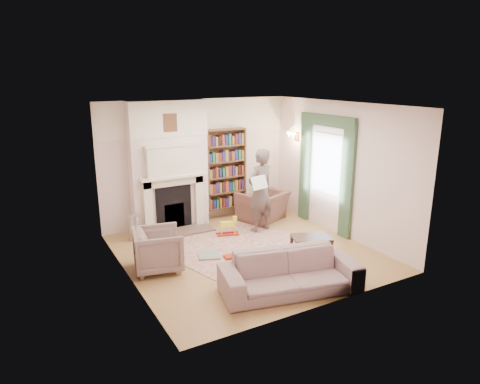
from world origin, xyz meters
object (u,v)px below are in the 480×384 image
armchair_reading (263,206)px  paraffin_heater (135,228)px  armchair_left (158,250)px  sofa (290,273)px  coffee_table (311,248)px  bookcase (225,169)px  rocking_horse (228,226)px  man_reading (260,191)px

armchair_reading → paraffin_heater: bearing=-23.1°
armchair_reading → armchair_left: (-3.02, -1.39, 0.03)m
armchair_reading → sofa: (-1.47, -3.15, -0.02)m
coffee_table → bookcase: bearing=115.8°
armchair_left → paraffin_heater: (0.03, 1.56, -0.10)m
armchair_reading → rocking_horse: (-1.21, -0.52, -0.13)m
armchair_left → rocking_horse: armchair_left is taller
sofa → armchair_left: bearing=144.4°
armchair_left → rocking_horse: size_ratio=1.73×
man_reading → rocking_horse: size_ratio=3.86×
bookcase → armchair_left: bookcase is taller
bookcase → rocking_horse: (-0.54, -1.14, -0.97)m
bookcase → man_reading: bookcase is taller
bookcase → sofa: size_ratio=0.85×
man_reading → paraffin_heater: size_ratio=3.31×
armchair_reading → armchair_left: size_ratio=1.28×
man_reading → rocking_horse: man_reading is taller
armchair_left → armchair_reading: bearing=-53.2°
sofa → coffee_table: bearing=50.3°
sofa → man_reading: 2.81m
armchair_reading → coffee_table: bearing=59.9°
sofa → paraffin_heater: (-1.52, 3.33, -0.04)m
coffee_table → paraffin_heater: bearing=156.7°
armchair_reading → rocking_horse: armchair_reading is taller
armchair_reading → rocking_horse: size_ratio=2.22×
sofa → man_reading: size_ratio=1.20×
coffee_table → paraffin_heater: 3.60m
armchair_reading → sofa: armchair_reading is taller
sofa → coffee_table: 1.32m
armchair_left → coffee_table: armchair_left is taller
rocking_horse → man_reading: bearing=10.3°
armchair_reading → man_reading: (-0.45, -0.60, 0.57)m
rocking_horse → armchair_left: bearing=-137.6°
armchair_left → sofa: size_ratio=0.38×
bookcase → rocking_horse: bearing=-115.6°
sofa → paraffin_heater: size_ratio=3.96×
bookcase → coffee_table: (0.23, -2.98, -0.95)m
man_reading → rocking_horse: (-0.76, 0.08, -0.70)m
bookcase → paraffin_heater: 2.54m
bookcase → man_reading: size_ratio=1.02×
bookcase → rocking_horse: 1.59m
armchair_left → coffee_table: (2.59, -0.96, -0.15)m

